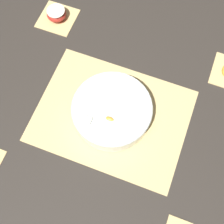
{
  "coord_description": "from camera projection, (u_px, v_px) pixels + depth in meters",
  "views": [
    {
      "loc": [
        -0.13,
        0.36,
        0.97
      ],
      "look_at": [
        0.0,
        0.0,
        0.03
      ],
      "focal_mm": 50.0,
      "sensor_mm": 36.0,
      "label": 1
    }
  ],
  "objects": [
    {
      "name": "ground_plane",
      "position": [
        112.0,
        116.0,
        1.04
      ],
      "size": [
        6.0,
        6.0,
        0.0
      ],
      "primitive_type": "plane",
      "color": "#2D2823"
    },
    {
      "name": "bamboo_mat_center",
      "position": [
        112.0,
        115.0,
        1.04
      ],
      "size": [
        0.5,
        0.37,
        0.01
      ],
      "color": "#D6B775",
      "rests_on": "ground_plane"
    },
    {
      "name": "coaster_mat_near_right",
      "position": [
        58.0,
        18.0,
        1.19
      ],
      "size": [
        0.13,
        0.13,
        0.01
      ],
      "color": "#D6B775",
      "rests_on": "ground_plane"
    },
    {
      "name": "fruit_salad_bowl",
      "position": [
        112.0,
        111.0,
        1.0
      ],
      "size": [
        0.26,
        0.26,
        0.08
      ],
      "color": "silver",
      "rests_on": "bamboo_mat_center"
    },
    {
      "name": "apple_half",
      "position": [
        56.0,
        14.0,
        1.17
      ],
      "size": [
        0.07,
        0.07,
        0.04
      ],
      "color": "#B72D23",
      "rests_on": "coaster_mat_near_right"
    }
  ]
}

